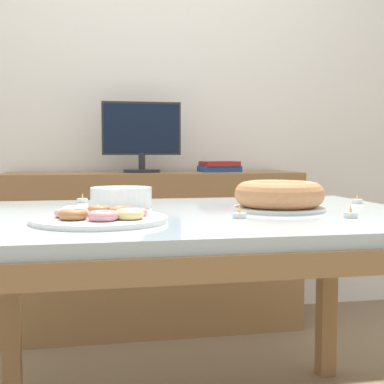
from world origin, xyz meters
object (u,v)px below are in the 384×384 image
object	(u,v)px
computer_monitor	(142,137)
tealight_near_front	(351,214)
book_stack	(219,167)
plate_stack	(121,197)
tealight_left_edge	(240,215)
cake_chocolate_round	(276,192)
tealight_centre	(357,201)
cake_golden_bundt	(279,196)
pastry_platter	(99,217)
tealight_near_cakes	(82,200)

from	to	relation	value
computer_monitor	tealight_near_front	world-z (taller)	computer_monitor
book_stack	plate_stack	bearing A→B (deg)	-120.40
computer_monitor	tealight_left_edge	size ratio (longest dim) A/B	10.60
book_stack	plate_stack	distance (m)	1.21
book_stack	cake_chocolate_round	size ratio (longest dim) A/B	0.83
tealight_near_front	tealight_centre	bearing A→B (deg)	59.26
computer_monitor	book_stack	world-z (taller)	computer_monitor
plate_stack	computer_monitor	bearing A→B (deg)	80.21
book_stack	cake_golden_bundt	xyz separation A→B (m)	(-0.11, -1.23, -0.06)
book_stack	pastry_platter	distance (m)	1.58
computer_monitor	book_stack	distance (m)	0.46
book_stack	tealight_near_cakes	distance (m)	1.12
tealight_near_front	tealight_near_cakes	size ratio (longest dim) A/B	1.00
tealight_near_front	cake_golden_bundt	bearing A→B (deg)	120.06
cake_chocolate_round	pastry_platter	bearing A→B (deg)	-143.56
tealight_centre	tealight_near_front	bearing A→B (deg)	-120.74
tealight_centre	plate_stack	bearing A→B (deg)	178.36
cake_chocolate_round	tealight_centre	size ratio (longest dim) A/B	6.87
plate_stack	tealight_centre	bearing A→B (deg)	-1.64
cake_chocolate_round	cake_golden_bundt	world-z (taller)	cake_golden_bundt
cake_chocolate_round	plate_stack	bearing A→B (deg)	-166.87
plate_stack	tealight_near_front	xyz separation A→B (m)	(0.63, -0.42, -0.02)
tealight_centre	tealight_near_cakes	distance (m)	1.03
computer_monitor	tealight_centre	world-z (taller)	computer_monitor
computer_monitor	pastry_platter	bearing A→B (deg)	-100.58
book_stack	tealight_centre	distance (m)	1.10
cake_chocolate_round	tealight_left_edge	size ratio (longest dim) A/B	6.87
computer_monitor	plate_stack	bearing A→B (deg)	-99.79
pastry_platter	tealight_centre	world-z (taller)	pastry_platter
computer_monitor	plate_stack	distance (m)	1.08
tealight_centre	tealight_left_edge	distance (m)	0.65
tealight_near_front	pastry_platter	bearing A→B (deg)	176.25
plate_stack	tealight_left_edge	world-z (taller)	plate_stack
plate_stack	tealight_centre	size ratio (longest dim) A/B	5.25
cake_chocolate_round	plate_stack	size ratio (longest dim) A/B	1.31
cake_chocolate_round	tealight_near_cakes	size ratio (longest dim) A/B	6.87
tealight_near_cakes	computer_monitor	bearing A→B (deg)	69.49
cake_golden_bundt	tealight_left_edge	bearing A→B (deg)	-136.68
pastry_platter	tealight_near_front	bearing A→B (deg)	-3.75
computer_monitor	pastry_platter	distance (m)	1.46
pastry_platter	tealight_near_cakes	xyz separation A→B (m)	(-0.05, 0.58, -0.00)
book_stack	tealight_left_edge	bearing A→B (deg)	-101.87
cake_chocolate_round	plate_stack	world-z (taller)	cake_chocolate_round
computer_monitor	cake_golden_bundt	xyz separation A→B (m)	(0.32, -1.23, -0.22)
cake_chocolate_round	cake_golden_bundt	distance (m)	0.35
plate_stack	tealight_centre	world-z (taller)	plate_stack
cake_golden_bundt	tealight_left_edge	xyz separation A→B (m)	(-0.19, -0.18, -0.04)
cake_golden_bundt	plate_stack	size ratio (longest dim) A/B	1.43
tealight_centre	cake_chocolate_round	bearing A→B (deg)	146.96
book_stack	tealight_near_front	size ratio (longest dim) A/B	5.71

